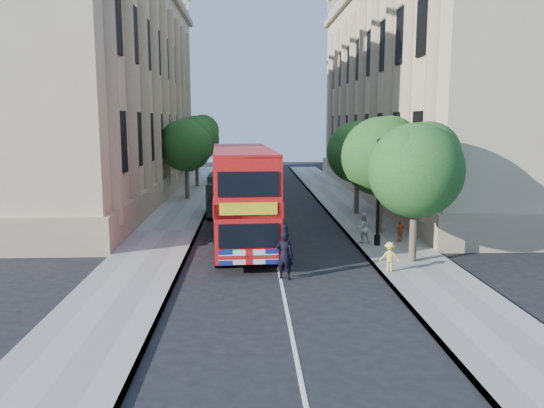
{
  "coord_description": "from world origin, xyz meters",
  "views": [
    {
      "loc": [
        -1.19,
        -18.86,
        6.1
      ],
      "look_at": [
        -0.15,
        5.2,
        2.3
      ],
      "focal_mm": 35.0,
      "sensor_mm": 36.0,
      "label": 1
    }
  ],
  "objects": [
    {
      "name": "pavement_left",
      "position": [
        -5.75,
        10.0,
        0.06
      ],
      "size": [
        3.5,
        80.0,
        0.12
      ],
      "primitive_type": "cube",
      "color": "gray",
      "rests_on": "ground"
    },
    {
      "name": "child_b",
      "position": [
        4.4,
        1.48,
        0.72
      ],
      "size": [
        0.84,
        0.58,
        1.2
      ],
      "primitive_type": "imported",
      "rotation": [
        0.0,
        0.0,
        2.96
      ],
      "color": "#EDD450",
      "rests_on": "pavement_right"
    },
    {
      "name": "tree_right_near",
      "position": [
        5.84,
        3.03,
        4.25
      ],
      "size": [
        4.0,
        4.0,
        6.08
      ],
      "color": "#473828",
      "rests_on": "ground"
    },
    {
      "name": "woman_pedestrian",
      "position": [
        4.4,
        6.52,
        0.87
      ],
      "size": [
        0.8,
        0.67,
        1.5
      ],
      "primitive_type": "imported",
      "rotation": [
        0.0,
        0.0,
        3.28
      ],
      "color": "beige",
      "rests_on": "pavement_right"
    },
    {
      "name": "tree_left_back",
      "position": [
        -5.96,
        30.03,
        4.71
      ],
      "size": [
        4.2,
        4.2,
        6.65
      ],
      "color": "#473828",
      "rests_on": "ground"
    },
    {
      "name": "ground",
      "position": [
        0.0,
        0.0,
        0.0
      ],
      "size": [
        120.0,
        120.0,
        0.0
      ],
      "primitive_type": "plane",
      "color": "black",
      "rests_on": "ground"
    },
    {
      "name": "child_a",
      "position": [
        6.32,
        6.68,
        0.64
      ],
      "size": [
        0.66,
        0.45,
        1.04
      ],
      "primitive_type": "imported",
      "rotation": [
        0.0,
        0.0,
        3.51
      ],
      "color": "#D25425",
      "rests_on": "pavement_right"
    },
    {
      "name": "double_decker_bus",
      "position": [
        -1.52,
        6.43,
        2.6
      ],
      "size": [
        3.27,
        10.32,
        4.71
      ],
      "rotation": [
        0.0,
        0.0,
        0.06
      ],
      "color": "#B80D0C",
      "rests_on": "ground"
    },
    {
      "name": "lamp_post",
      "position": [
        5.0,
        6.0,
        2.51
      ],
      "size": [
        0.32,
        0.32,
        5.16
      ],
      "color": "black",
      "rests_on": "pavement_right"
    },
    {
      "name": "tree_right_far",
      "position": [
        5.84,
        15.03,
        4.31
      ],
      "size": [
        4.0,
        4.0,
        6.15
      ],
      "color": "#473828",
      "rests_on": "ground"
    },
    {
      "name": "pavement_right",
      "position": [
        5.75,
        10.0,
        0.06
      ],
      "size": [
        3.5,
        80.0,
        0.12
      ],
      "primitive_type": "cube",
      "color": "gray",
      "rests_on": "ground"
    },
    {
      "name": "police_constable",
      "position": [
        0.16,
        1.0,
        0.95
      ],
      "size": [
        0.81,
        0.69,
        1.89
      ],
      "primitive_type": "imported",
      "rotation": [
        0.0,
        0.0,
        2.74
      ],
      "color": "black",
      "rests_on": "ground"
    },
    {
      "name": "building_right",
      "position": [
        13.8,
        24.0,
        9.0
      ],
      "size": [
        12.0,
        38.0,
        18.0
      ],
      "primitive_type": "cube",
      "color": "tan",
      "rests_on": "ground"
    },
    {
      "name": "tree_left_far",
      "position": [
        -5.96,
        22.03,
        4.44
      ],
      "size": [
        4.0,
        4.0,
        6.3
      ],
      "color": "#473828",
      "rests_on": "ground"
    },
    {
      "name": "building_left",
      "position": [
        -13.8,
        24.0,
        9.0
      ],
      "size": [
        12.0,
        38.0,
        18.0
      ],
      "primitive_type": "cube",
      "color": "tan",
      "rests_on": "ground"
    },
    {
      "name": "box_van",
      "position": [
        -2.9,
        15.15,
        1.28
      ],
      "size": [
        1.9,
        4.58,
        2.61
      ],
      "rotation": [
        0.0,
        0.0,
        0.01
      ],
      "color": "black",
      "rests_on": "ground"
    },
    {
      "name": "tree_right_mid",
      "position": [
        5.84,
        9.03,
        4.45
      ],
      "size": [
        4.2,
        4.2,
        6.37
      ],
      "color": "#473828",
      "rests_on": "ground"
    }
  ]
}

